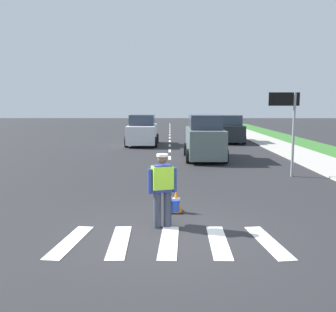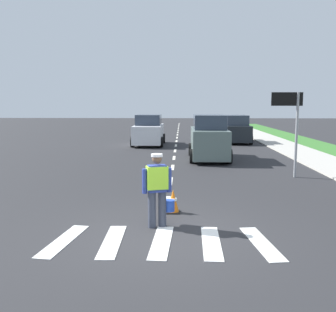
# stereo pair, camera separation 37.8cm
# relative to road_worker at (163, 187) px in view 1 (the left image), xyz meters

# --- Properties ---
(ground_plane) EXTENTS (96.00, 96.00, 0.00)m
(ground_plane) POSITION_rel_road_worker_xyz_m (0.13, 20.46, -0.93)
(ground_plane) COLOR #28282B
(sidewalk_right) EXTENTS (2.40, 72.00, 0.14)m
(sidewalk_right) POSITION_rel_road_worker_xyz_m (7.33, 9.46, -0.93)
(sidewalk_right) COLOR #B2ADA3
(sidewalk_right) RESTS_ON ground
(crosswalk_stripes) EXTENTS (4.60, 1.93, 0.01)m
(crosswalk_stripes) POSITION_rel_road_worker_xyz_m (0.13, -0.97, -0.92)
(crosswalk_stripes) COLOR white
(crosswalk_stripes) RESTS_ON ground
(lane_center_line) EXTENTS (0.14, 46.40, 0.01)m
(lane_center_line) POSITION_rel_road_worker_xyz_m (0.13, 24.66, -0.93)
(lane_center_line) COLOR silver
(lane_center_line) RESTS_ON ground
(road_worker) EXTENTS (0.71, 0.51, 1.67)m
(road_worker) POSITION_rel_road_worker_xyz_m (0.00, 0.00, 0.00)
(road_worker) COLOR #383D4C
(road_worker) RESTS_ON ground
(lane_direction_sign) EXTENTS (1.16, 0.11, 3.20)m
(lane_direction_sign) POSITION_rel_road_worker_xyz_m (4.59, 6.10, 1.48)
(lane_direction_sign) COLOR gray
(lane_direction_sign) RESTS_ON ground
(traffic_cone_near) EXTENTS (0.36, 0.36, 0.60)m
(traffic_cone_near) POSITION_rel_road_worker_xyz_m (0.31, 1.16, -0.63)
(traffic_cone_near) COLOR black
(traffic_cone_near) RESTS_ON ground
(car_outgoing_ahead) EXTENTS (1.97, 4.40, 2.24)m
(car_outgoing_ahead) POSITION_rel_road_worker_xyz_m (1.89, 10.77, 0.11)
(car_outgoing_ahead) COLOR slate
(car_outgoing_ahead) RESTS_ON ground
(car_parked_far) EXTENTS (1.96, 4.33, 1.99)m
(car_parked_far) POSITION_rel_road_worker_xyz_m (4.43, 19.38, -0.01)
(car_parked_far) COLOR black
(car_parked_far) RESTS_ON ground
(car_oncoming_second) EXTENTS (2.10, 4.36, 2.06)m
(car_oncoming_second) POSITION_rel_road_worker_xyz_m (-1.72, 17.45, 0.03)
(car_oncoming_second) COLOR silver
(car_oncoming_second) RESTS_ON ground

